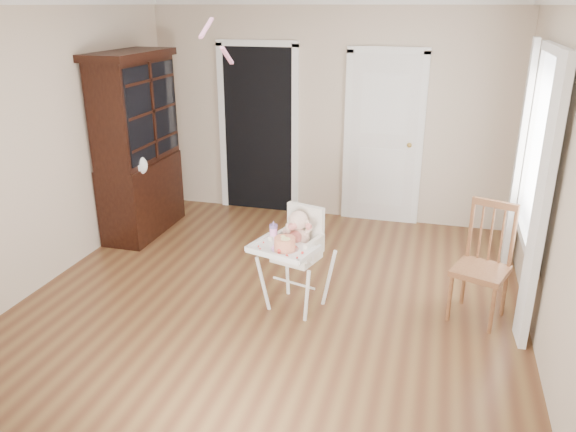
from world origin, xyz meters
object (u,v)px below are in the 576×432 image
(high_chair, at_px, (296,247))
(dining_chair, at_px, (482,266))
(sippy_cup, at_px, (273,231))
(china_cabinet, at_px, (138,146))
(cake, at_px, (285,244))

(high_chair, relative_size, dining_chair, 0.93)
(sippy_cup, height_order, china_cabinet, china_cabinet)
(high_chair, distance_m, dining_chair, 1.60)
(dining_chair, bearing_deg, china_cabinet, -175.40)
(high_chair, bearing_deg, dining_chair, 25.69)
(china_cabinet, xyz_separation_m, dining_chair, (3.81, -1.02, -0.57))
(china_cabinet, bearing_deg, cake, -34.74)
(high_chair, relative_size, sippy_cup, 5.54)
(cake, bearing_deg, high_chair, 80.05)
(sippy_cup, bearing_deg, cake, -50.06)
(china_cabinet, relative_size, dining_chair, 2.04)
(high_chair, relative_size, cake, 4.13)
(cake, distance_m, china_cabinet, 2.69)
(cake, xyz_separation_m, dining_chair, (1.62, 0.50, -0.24))
(sippy_cup, xyz_separation_m, dining_chair, (1.77, 0.32, -0.26))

